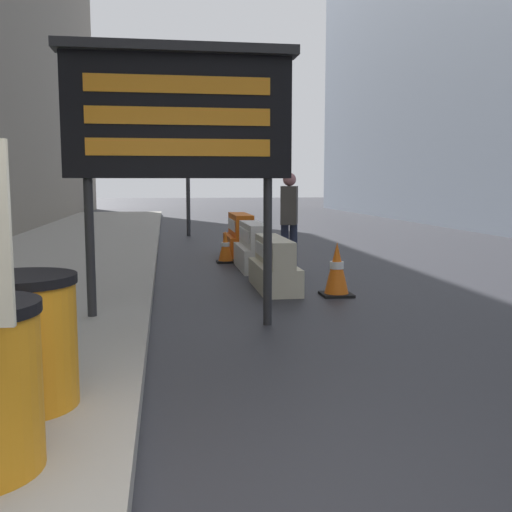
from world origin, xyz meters
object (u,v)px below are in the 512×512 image
at_px(traffic_cone_mid, 337,270).
at_px(traffic_cone_near, 225,247).
at_px(traffic_light_near_curb, 187,131).
at_px(barrel_drum_middle, 23,341).
at_px(message_board, 179,116).
at_px(jersey_barrier_white, 254,249).
at_px(pedestrian_worker, 289,214).
at_px(jersey_barrier_cream, 274,267).
at_px(jersey_barrier_orange_far, 241,238).

bearing_deg(traffic_cone_mid, traffic_cone_near, 107.83).
relative_size(traffic_cone_near, traffic_light_near_curb, 0.15).
relative_size(traffic_cone_mid, traffic_light_near_curb, 0.18).
distance_m(barrel_drum_middle, traffic_cone_mid, 5.45).
bearing_deg(traffic_light_near_curb, traffic_cone_near, -85.31).
relative_size(message_board, jersey_barrier_white, 1.85).
bearing_deg(traffic_cone_mid, jersey_barrier_white, 105.71).
relative_size(barrel_drum_middle, message_board, 0.28).
bearing_deg(traffic_cone_mid, pedestrian_worker, 94.52).
relative_size(jersey_barrier_cream, pedestrian_worker, 0.92).
distance_m(barrel_drum_middle, traffic_cone_near, 8.38).
xyz_separation_m(jersey_barrier_white, traffic_light_near_curb, (-0.94, 7.19, 2.78)).
height_order(jersey_barrier_white, pedestrian_worker, pedestrian_worker).
height_order(jersey_barrier_cream, jersey_barrier_white, jersey_barrier_white).
bearing_deg(traffic_cone_near, jersey_barrier_orange_far, 66.32).
relative_size(barrel_drum_middle, traffic_light_near_curb, 0.20).
bearing_deg(jersey_barrier_white, pedestrian_worker, -32.11).
bearing_deg(jersey_barrier_cream, traffic_light_near_curb, 95.77).
bearing_deg(message_board, jersey_barrier_white, 71.57).
distance_m(barrel_drum_middle, traffic_light_near_curb, 14.60).
bearing_deg(traffic_cone_mid, jersey_barrier_orange_far, 99.36).
xyz_separation_m(traffic_cone_near, pedestrian_worker, (1.04, -1.38, 0.75)).
xyz_separation_m(traffic_cone_mid, traffic_light_near_curb, (-1.74, 10.01, 2.78)).
bearing_deg(jersey_barrier_cream, barrel_drum_middle, -117.46).
height_order(traffic_cone_near, pedestrian_worker, pedestrian_worker).
distance_m(jersey_barrier_white, traffic_light_near_curb, 7.76).
bearing_deg(traffic_cone_near, traffic_cone_mid, -72.17).
xyz_separation_m(message_board, traffic_cone_near, (1.04, 5.43, -2.03)).
relative_size(barrel_drum_middle, jersey_barrier_cream, 0.53).
height_order(barrel_drum_middle, jersey_barrier_white, barrel_drum_middle).
xyz_separation_m(message_board, traffic_light_near_curb, (0.53, 11.61, 0.82)).
bearing_deg(traffic_cone_near, traffic_light_near_curb, 94.69).
bearing_deg(jersey_barrier_orange_far, jersey_barrier_white, -90.00).
bearing_deg(traffic_cone_mid, jersey_barrier_cream, 139.42).
bearing_deg(jersey_barrier_orange_far, message_board, -102.93).
distance_m(jersey_barrier_cream, jersey_barrier_orange_far, 4.14).
bearing_deg(traffic_light_near_curb, traffic_cone_mid, -80.15).
bearing_deg(traffic_light_near_curb, jersey_barrier_cream, -84.23).
xyz_separation_m(message_board, traffic_cone_mid, (2.27, 1.60, -1.97)).
bearing_deg(jersey_barrier_cream, traffic_cone_mid, -40.58).
bearing_deg(traffic_cone_mid, barrel_drum_middle, -128.26).
height_order(barrel_drum_middle, jersey_barrier_cream, barrel_drum_middle).
distance_m(jersey_barrier_white, traffic_cone_mid, 2.94).
xyz_separation_m(jersey_barrier_orange_far, traffic_cone_mid, (0.80, -4.82, -0.03)).
xyz_separation_m(message_board, pedestrian_worker, (2.08, 4.05, -1.28)).
relative_size(traffic_light_near_curb, pedestrian_worker, 2.43).
xyz_separation_m(message_board, jersey_barrier_orange_far, (1.47, 6.42, -1.94)).
height_order(barrel_drum_middle, traffic_light_near_curb, traffic_light_near_curb).
relative_size(jersey_barrier_orange_far, pedestrian_worker, 0.89).
relative_size(jersey_barrier_white, jersey_barrier_orange_far, 1.04).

